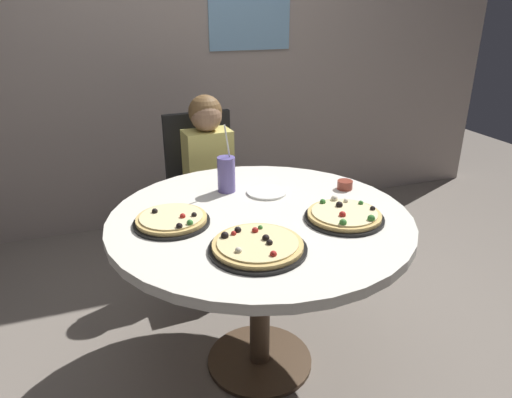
{
  "coord_description": "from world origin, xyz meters",
  "views": [
    {
      "loc": [
        -0.6,
        -1.62,
        1.55
      ],
      "look_at": [
        0.0,
        0.05,
        0.8
      ],
      "focal_mm": 33.19,
      "sensor_mm": 36.0,
      "label": 1
    }
  ],
  "objects_px": {
    "pizza_cheese": "(344,216)",
    "sauce_bowl": "(345,185)",
    "dining_table": "(260,236)",
    "diner_child": "(214,203)",
    "chair_wooden": "(204,185)",
    "pizza_pepperoni": "(172,220)",
    "plate_small": "(267,192)",
    "pizza_veggie": "(257,246)",
    "soda_cup": "(226,174)"
  },
  "relations": [
    {
      "from": "sauce_bowl",
      "to": "soda_cup",
      "type": "bearing_deg",
      "value": 162.93
    },
    {
      "from": "dining_table",
      "to": "pizza_pepperoni",
      "type": "xyz_separation_m",
      "value": [
        -0.35,
        0.04,
        0.11
      ]
    },
    {
      "from": "sauce_bowl",
      "to": "pizza_cheese",
      "type": "bearing_deg",
      "value": -119.91
    },
    {
      "from": "diner_child",
      "to": "pizza_pepperoni",
      "type": "distance_m",
      "value": 0.87
    },
    {
      "from": "soda_cup",
      "to": "pizza_veggie",
      "type": "bearing_deg",
      "value": -95.7
    },
    {
      "from": "chair_wooden",
      "to": "soda_cup",
      "type": "xyz_separation_m",
      "value": [
        -0.05,
        -0.66,
        0.3
      ]
    },
    {
      "from": "chair_wooden",
      "to": "pizza_pepperoni",
      "type": "relative_size",
      "value": 3.2
    },
    {
      "from": "pizza_pepperoni",
      "to": "pizza_veggie",
      "type": "bearing_deg",
      "value": -52.08
    },
    {
      "from": "chair_wooden",
      "to": "diner_child",
      "type": "relative_size",
      "value": 0.88
    },
    {
      "from": "pizza_pepperoni",
      "to": "plate_small",
      "type": "height_order",
      "value": "pizza_pepperoni"
    },
    {
      "from": "dining_table",
      "to": "soda_cup",
      "type": "height_order",
      "value": "soda_cup"
    },
    {
      "from": "plate_small",
      "to": "chair_wooden",
      "type": "bearing_deg",
      "value": 98.6
    },
    {
      "from": "diner_child",
      "to": "plate_small",
      "type": "distance_m",
      "value": 0.64
    },
    {
      "from": "pizza_cheese",
      "to": "sauce_bowl",
      "type": "distance_m",
      "value": 0.33
    },
    {
      "from": "pizza_veggie",
      "to": "plate_small",
      "type": "distance_m",
      "value": 0.53
    },
    {
      "from": "diner_child",
      "to": "pizza_veggie",
      "type": "distance_m",
      "value": 1.09
    },
    {
      "from": "pizza_pepperoni",
      "to": "sauce_bowl",
      "type": "bearing_deg",
      "value": 6.86
    },
    {
      "from": "soda_cup",
      "to": "sauce_bowl",
      "type": "bearing_deg",
      "value": -17.07
    },
    {
      "from": "diner_child",
      "to": "pizza_cheese",
      "type": "height_order",
      "value": "diner_child"
    },
    {
      "from": "dining_table",
      "to": "diner_child",
      "type": "height_order",
      "value": "diner_child"
    },
    {
      "from": "diner_child",
      "to": "soda_cup",
      "type": "relative_size",
      "value": 3.52
    },
    {
      "from": "chair_wooden",
      "to": "pizza_cheese",
      "type": "bearing_deg",
      "value": -74.75
    },
    {
      "from": "chair_wooden",
      "to": "sauce_bowl",
      "type": "height_order",
      "value": "chair_wooden"
    },
    {
      "from": "plate_small",
      "to": "sauce_bowl",
      "type": "bearing_deg",
      "value": -11.44
    },
    {
      "from": "pizza_cheese",
      "to": "soda_cup",
      "type": "relative_size",
      "value": 1.02
    },
    {
      "from": "chair_wooden",
      "to": "pizza_pepperoni",
      "type": "height_order",
      "value": "chair_wooden"
    },
    {
      "from": "plate_small",
      "to": "pizza_pepperoni",
      "type": "bearing_deg",
      "value": -159.67
    },
    {
      "from": "pizza_pepperoni",
      "to": "soda_cup",
      "type": "bearing_deg",
      "value": 40.82
    },
    {
      "from": "dining_table",
      "to": "pizza_veggie",
      "type": "xyz_separation_m",
      "value": [
        -0.11,
        -0.27,
        0.11
      ]
    },
    {
      "from": "pizza_veggie",
      "to": "sauce_bowl",
      "type": "height_order",
      "value": "pizza_veggie"
    },
    {
      "from": "pizza_pepperoni",
      "to": "plate_small",
      "type": "xyz_separation_m",
      "value": [
        0.46,
        0.17,
        -0.01
      ]
    },
    {
      "from": "sauce_bowl",
      "to": "plate_small",
      "type": "relative_size",
      "value": 0.39
    },
    {
      "from": "pizza_pepperoni",
      "to": "plate_small",
      "type": "bearing_deg",
      "value": 20.33
    },
    {
      "from": "sauce_bowl",
      "to": "plate_small",
      "type": "distance_m",
      "value": 0.36
    },
    {
      "from": "pizza_cheese",
      "to": "sauce_bowl",
      "type": "xyz_separation_m",
      "value": [
        0.17,
        0.29,
        0.0
      ]
    },
    {
      "from": "pizza_cheese",
      "to": "plate_small",
      "type": "bearing_deg",
      "value": 117.73
    },
    {
      "from": "pizza_pepperoni",
      "to": "sauce_bowl",
      "type": "relative_size",
      "value": 4.24
    },
    {
      "from": "dining_table",
      "to": "sauce_bowl",
      "type": "bearing_deg",
      "value": 16.42
    },
    {
      "from": "dining_table",
      "to": "pizza_veggie",
      "type": "height_order",
      "value": "pizza_veggie"
    },
    {
      "from": "pizza_cheese",
      "to": "plate_small",
      "type": "height_order",
      "value": "pizza_cheese"
    },
    {
      "from": "soda_cup",
      "to": "dining_table",
      "type": "bearing_deg",
      "value": -79.79
    },
    {
      "from": "pizza_veggie",
      "to": "soda_cup",
      "type": "height_order",
      "value": "soda_cup"
    },
    {
      "from": "pizza_veggie",
      "to": "pizza_cheese",
      "type": "bearing_deg",
      "value": 16.2
    },
    {
      "from": "chair_wooden",
      "to": "pizza_veggie",
      "type": "bearing_deg",
      "value": -94.86
    },
    {
      "from": "soda_cup",
      "to": "plate_small",
      "type": "relative_size",
      "value": 1.71
    },
    {
      "from": "diner_child",
      "to": "chair_wooden",
      "type": "bearing_deg",
      "value": 92.95
    },
    {
      "from": "pizza_cheese",
      "to": "pizza_veggie",
      "type": "bearing_deg",
      "value": -163.8
    },
    {
      "from": "diner_child",
      "to": "sauce_bowl",
      "type": "distance_m",
      "value": 0.84
    },
    {
      "from": "pizza_veggie",
      "to": "pizza_cheese",
      "type": "distance_m",
      "value": 0.42
    },
    {
      "from": "soda_cup",
      "to": "sauce_bowl",
      "type": "xyz_separation_m",
      "value": [
        0.52,
        -0.16,
        -0.06
      ]
    }
  ]
}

